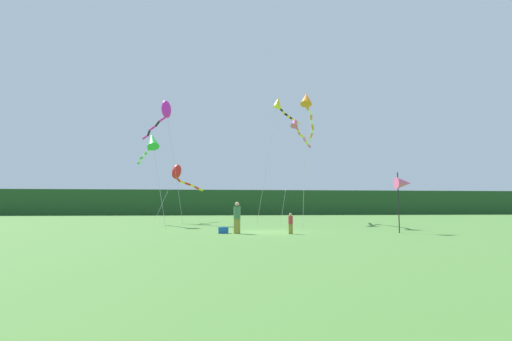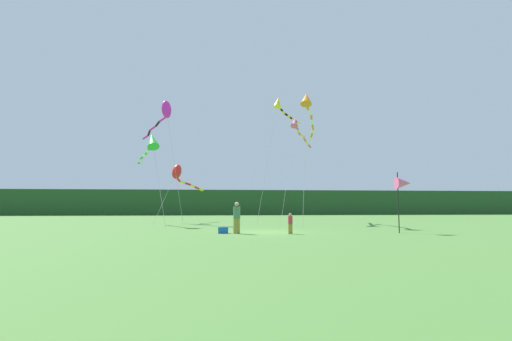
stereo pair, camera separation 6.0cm
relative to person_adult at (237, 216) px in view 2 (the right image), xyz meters
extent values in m
plane|color=#477533|center=(1.86, 1.31, -1.00)|extent=(120.00, 120.00, 0.00)
cube|color=#234C23|center=(1.86, 46.31, 1.16)|extent=(108.00, 3.76, 4.31)
cylinder|color=olive|center=(-0.10, 0.00, -0.57)|extent=(0.18, 0.18, 0.86)
cylinder|color=olive|center=(0.10, 0.00, -0.57)|extent=(0.18, 0.18, 0.86)
cylinder|color=#3F724C|center=(0.00, 0.00, 0.20)|extent=(0.39, 0.39, 0.68)
sphere|color=tan|center=(0.00, 0.00, 0.66)|extent=(0.25, 0.25, 0.25)
cylinder|color=olive|center=(2.89, -0.59, -0.72)|extent=(0.12, 0.12, 0.56)
cylinder|color=olive|center=(3.02, -0.59, -0.72)|extent=(0.12, 0.12, 0.56)
cylinder|color=#B23338|center=(2.96, -0.59, -0.22)|extent=(0.26, 0.26, 0.44)
sphere|color=tan|center=(2.96, -0.59, 0.08)|extent=(0.16, 0.16, 0.16)
cube|color=#1959B2|center=(-0.76, 0.29, -0.82)|extent=(0.57, 0.35, 0.36)
cylinder|color=black|center=(9.37, -0.45, 0.76)|extent=(0.06, 0.06, 3.52)
cone|color=#E5598C|center=(9.72, -0.45, 1.89)|extent=(0.90, 0.70, 0.70)
cylinder|color=#B2B2B2|center=(-5.45, 7.43, 2.41)|extent=(1.72, 4.12, 6.83)
cone|color=green|center=(-6.30, 9.48, 5.82)|extent=(1.48, 1.79, 1.66)
cylinder|color=green|center=(-6.49, 9.73, 5.21)|extent=(0.57, 0.66, 0.33)
cylinder|color=white|center=(-6.78, 10.29, 5.09)|extent=(0.40, 0.70, 0.30)
cylinder|color=green|center=(-7.00, 10.88, 4.99)|extent=(0.44, 0.69, 0.30)
cylinder|color=white|center=(-7.25, 11.47, 4.87)|extent=(0.46, 0.70, 0.33)
cylinder|color=green|center=(-7.55, 12.03, 4.74)|extent=(0.53, 0.68, 0.33)
cylinder|color=white|center=(-7.77, 12.61, 4.56)|extent=(0.33, 0.72, 0.41)
cylinder|color=green|center=(-7.99, 13.20, 4.42)|extent=(0.49, 0.67, 0.27)
cylinder|color=#B2B2B2|center=(5.47, 6.48, 4.17)|extent=(1.36, 4.09, 10.34)
cone|color=orange|center=(6.14, 8.51, 9.34)|extent=(1.30, 1.51, 1.35)
cylinder|color=orange|center=(6.31, 8.90, 8.79)|extent=(0.54, 0.91, 0.43)
cylinder|color=white|center=(6.70, 9.66, 8.56)|extent=(0.65, 0.87, 0.42)
cylinder|color=orange|center=(7.04, 10.43, 8.33)|extent=(0.43, 0.93, 0.43)
cylinder|color=white|center=(7.28, 11.25, 8.07)|extent=(0.48, 0.93, 0.47)
cylinder|color=orange|center=(7.56, 12.05, 7.78)|extent=(0.50, 0.93, 0.48)
cylinder|color=white|center=(7.78, 12.87, 7.56)|extent=(0.35, 0.91, 0.35)
cylinder|color=orange|center=(7.89, 13.72, 7.34)|extent=(0.28, 0.93, 0.48)
cylinder|color=white|center=(8.02, 14.56, 7.12)|extent=(0.39, 0.91, 0.34)
cylinder|color=#B2B2B2|center=(-5.59, 12.75, 1.37)|extent=(1.61, 3.04, 4.74)
ellipsoid|color=red|center=(-4.80, 14.25, 3.73)|extent=(1.36, 1.58, 1.66)
cylinder|color=red|center=(-4.68, 14.62, 3.02)|extent=(0.44, 0.85, 0.46)
cylinder|color=yellow|center=(-4.38, 15.31, 2.83)|extent=(0.57, 0.79, 0.31)
cylinder|color=red|center=(-3.94, 15.93, 2.70)|extent=(0.68, 0.73, 0.34)
cylinder|color=yellow|center=(-3.51, 16.56, 2.55)|extent=(0.53, 0.81, 0.34)
cylinder|color=red|center=(-3.14, 17.22, 2.40)|extent=(0.61, 0.78, 0.36)
cylinder|color=yellow|center=(-2.73, 17.87, 2.24)|extent=(0.59, 0.79, 0.34)
cylinder|color=#B2B2B2|center=(3.44, 12.16, 4.65)|extent=(2.27, 2.29, 11.31)
cone|color=yellow|center=(4.57, 13.30, 10.30)|extent=(1.23, 1.23, 1.17)
cylinder|color=yellow|center=(4.70, 13.49, 9.85)|extent=(0.47, 0.53, 0.30)
cylinder|color=black|center=(4.98, 13.87, 9.75)|extent=(0.46, 0.54, 0.30)
cylinder|color=yellow|center=(5.24, 14.27, 9.62)|extent=(0.46, 0.56, 0.34)
cylinder|color=black|center=(5.54, 14.62, 9.49)|extent=(0.51, 0.50, 0.29)
cylinder|color=yellow|center=(5.86, 14.98, 9.40)|extent=(0.47, 0.53, 0.29)
cylinder|color=black|center=(6.16, 15.34, 9.33)|extent=(0.48, 0.51, 0.25)
cylinder|color=yellow|center=(6.50, 15.66, 9.25)|extent=(0.53, 0.47, 0.29)
cylinder|color=black|center=(6.81, 16.01, 9.17)|extent=(0.43, 0.53, 0.27)
cylinder|color=yellow|center=(7.13, 16.34, 9.06)|extent=(0.56, 0.45, 0.34)
cylinder|color=#B2B2B2|center=(-4.77, 11.69, 4.21)|extent=(2.04, 3.79, 10.43)
ellipsoid|color=#E026B2|center=(-5.77, 13.57, 9.42)|extent=(1.29, 1.35, 1.87)
cylinder|color=#E026B2|center=(-6.12, 13.95, 8.59)|extent=(0.87, 0.92, 0.45)
cylinder|color=black|center=(-6.69, 14.78, 8.33)|extent=(0.66, 1.04, 0.45)
cylinder|color=#E026B2|center=(-7.26, 15.62, 8.06)|extent=(0.87, 0.93, 0.48)
cylinder|color=black|center=(-7.77, 16.48, 7.74)|extent=(0.54, 1.09, 0.53)
cylinder|color=#E026B2|center=(-8.24, 17.37, 7.47)|extent=(0.80, 0.97, 0.41)
cylinder|color=#B2B2B2|center=(5.00, 10.61, 3.66)|extent=(2.16, 4.42, 9.33)
cone|color=#E5598C|center=(6.07, 12.81, 8.32)|extent=(1.11, 1.28, 1.19)
cylinder|color=#E5598C|center=(6.28, 13.15, 7.86)|extent=(0.62, 0.81, 0.34)
cylinder|color=yellow|center=(6.59, 13.88, 7.75)|extent=(0.37, 0.85, 0.28)
cylinder|color=#E5598C|center=(6.85, 14.63, 7.66)|extent=(0.54, 0.84, 0.31)
cylinder|color=yellow|center=(7.28, 15.30, 7.53)|extent=(0.69, 0.77, 0.34)
cylinder|color=#E5598C|center=(7.70, 15.97, 7.32)|extent=(0.55, 0.87, 0.47)
cylinder|color=yellow|center=(8.09, 16.67, 7.07)|extent=(0.63, 0.83, 0.41)
cylinder|color=#E5598C|center=(8.52, 17.35, 6.85)|extent=(0.63, 0.83, 0.41)
camera|label=1|loc=(-1.27, -22.01, 0.56)|focal=27.18mm
camera|label=2|loc=(-1.21, -22.01, 0.56)|focal=27.18mm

